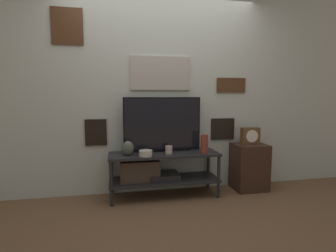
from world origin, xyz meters
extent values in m
plane|color=brown|center=(0.00, 0.00, 0.00)|extent=(12.00, 12.00, 0.00)
cube|color=beige|center=(0.00, 0.52, 1.35)|extent=(6.40, 0.06, 2.70)
cube|color=#B2ADA3|center=(-0.01, 0.48, 1.54)|extent=(0.77, 0.02, 0.42)
cube|color=#B2BCC6|center=(-0.01, 0.47, 1.54)|extent=(0.73, 0.01, 0.39)
cube|color=#4C2D19|center=(0.97, 0.48, 1.40)|extent=(0.41, 0.02, 0.19)
cube|color=#2D2D33|center=(0.97, 0.47, 1.40)|extent=(0.37, 0.01, 0.16)
cube|color=#4C2D19|center=(-1.11, 0.48, 2.07)|extent=(0.36, 0.02, 0.42)
cube|color=beige|center=(-1.11, 0.47, 2.07)|extent=(0.32, 0.01, 0.39)
cube|color=black|center=(0.86, 0.48, 0.80)|extent=(0.33, 0.02, 0.29)
cube|color=beige|center=(0.86, 0.47, 0.80)|extent=(0.29, 0.01, 0.25)
cube|color=black|center=(-0.83, 0.48, 0.80)|extent=(0.26, 0.02, 0.33)
cube|color=#2D2D33|center=(-0.83, 0.47, 0.80)|extent=(0.23, 0.01, 0.29)
cube|color=#232326|center=(0.00, 0.25, 0.54)|extent=(1.35, 0.43, 0.03)
cube|color=#232326|center=(0.00, 0.25, 0.21)|extent=(1.35, 0.43, 0.03)
cylinder|color=#232326|center=(-0.65, 0.07, 0.28)|extent=(0.04, 0.04, 0.55)
cylinder|color=#232326|center=(0.65, 0.07, 0.28)|extent=(0.04, 0.04, 0.55)
cylinder|color=#232326|center=(-0.65, 0.44, 0.28)|extent=(0.04, 0.04, 0.55)
cylinder|color=#232326|center=(0.65, 0.44, 0.28)|extent=(0.04, 0.04, 0.55)
cube|color=black|center=(0.00, 0.25, 0.26)|extent=(0.36, 0.30, 0.07)
cube|color=#47382D|center=(-0.30, 0.25, 0.35)|extent=(0.47, 0.24, 0.25)
cylinder|color=black|center=(-0.27, 0.35, 0.56)|extent=(0.05, 0.05, 0.02)
cylinder|color=black|center=(0.26, 0.35, 0.56)|extent=(0.05, 0.05, 0.02)
cube|color=black|center=(-0.01, 0.35, 0.91)|extent=(0.98, 0.04, 0.67)
cube|color=black|center=(-0.01, 0.33, 0.91)|extent=(0.94, 0.01, 0.63)
cylinder|color=beige|center=(-0.24, 0.14, 0.59)|extent=(0.16, 0.16, 0.07)
ellipsoid|color=#4C5647|center=(-0.44, 0.21, 0.64)|extent=(0.14, 0.11, 0.17)
cylinder|color=brown|center=(0.48, 0.14, 0.67)|extent=(0.09, 0.09, 0.23)
cylinder|color=#C1B29E|center=(0.05, 0.21, 0.60)|extent=(0.09, 0.09, 0.10)
cube|color=#382319|center=(1.17, 0.28, 0.31)|extent=(0.43, 0.37, 0.61)
cube|color=brown|center=(1.18, 0.32, 0.73)|extent=(0.24, 0.10, 0.22)
cylinder|color=white|center=(1.18, 0.26, 0.73)|extent=(0.17, 0.01, 0.17)
camera|label=1|loc=(-0.58, -2.87, 1.25)|focal=28.00mm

